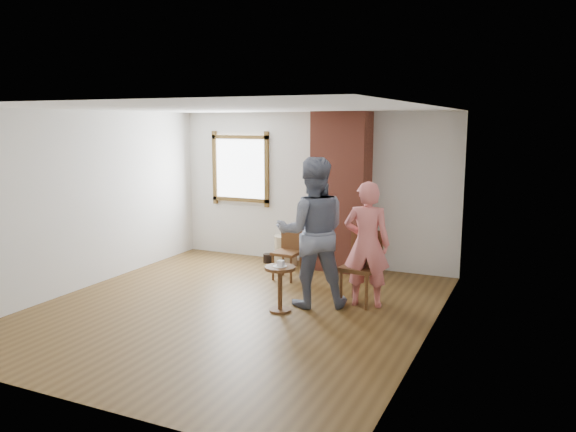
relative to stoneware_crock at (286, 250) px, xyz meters
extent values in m
plane|color=brown|center=(0.35, -2.40, -0.25)|extent=(5.50, 5.50, 0.00)
cube|color=silver|center=(0.35, 0.35, 1.05)|extent=(5.00, 0.04, 2.60)
cube|color=silver|center=(-2.15, -2.40, 1.05)|extent=(0.04, 5.50, 2.60)
cube|color=silver|center=(2.85, -2.40, 1.05)|extent=(0.04, 5.50, 2.60)
cube|color=white|center=(0.35, -2.40, 2.35)|extent=(5.00, 5.50, 0.04)
cube|color=brown|center=(-1.05, 0.31, 1.35)|extent=(1.14, 0.06, 1.34)
cube|color=white|center=(-1.05, 0.33, 1.35)|extent=(1.00, 0.02, 1.20)
cube|color=#A14B39|center=(0.95, 0.10, 1.05)|extent=(0.90, 0.50, 2.60)
cylinder|color=tan|center=(0.00, 0.00, 0.00)|extent=(0.49, 0.49, 0.51)
cylinder|color=black|center=(-0.35, 0.00, -0.18)|extent=(0.18, 0.18, 0.16)
cube|color=brown|center=(0.39, -0.81, 0.17)|extent=(0.42, 0.42, 0.05)
cylinder|color=brown|center=(0.22, -0.95, -0.04)|extent=(0.04, 0.04, 0.42)
cylinder|color=brown|center=(0.54, -0.98, -0.04)|extent=(0.04, 0.04, 0.42)
cylinder|color=brown|center=(0.25, -0.64, -0.04)|extent=(0.04, 0.04, 0.42)
cylinder|color=brown|center=(0.56, -0.66, -0.04)|extent=(0.04, 0.04, 0.42)
cube|color=brown|center=(0.41, -0.63, 0.38)|extent=(0.39, 0.07, 0.42)
cube|color=brown|center=(1.79, -1.50, 0.24)|extent=(0.52, 0.52, 0.05)
cylinder|color=brown|center=(1.58, -1.65, -0.01)|extent=(0.04, 0.04, 0.49)
cylinder|color=brown|center=(1.95, -1.71, -0.01)|extent=(0.04, 0.04, 0.49)
cylinder|color=brown|center=(1.63, -1.28, -0.01)|extent=(0.04, 0.04, 0.49)
cylinder|color=brown|center=(2.00, -1.34, -0.01)|extent=(0.04, 0.04, 0.49)
cube|color=brown|center=(1.82, -1.29, 0.49)|extent=(0.46, 0.11, 0.49)
cylinder|color=brown|center=(0.95, -2.23, 0.33)|extent=(0.40, 0.40, 0.04)
cylinder|color=brown|center=(0.95, -2.23, 0.04)|extent=(0.06, 0.06, 0.54)
cylinder|color=brown|center=(0.95, -2.23, -0.24)|extent=(0.28, 0.28, 0.03)
cylinder|color=white|center=(0.95, -2.23, 0.35)|extent=(0.18, 0.18, 0.01)
cube|color=white|center=(0.96, -2.23, 0.38)|extent=(0.08, 0.07, 0.06)
imported|color=#121B33|center=(1.22, -1.80, 0.74)|extent=(1.20, 1.10, 1.99)
imported|color=#EB7675|center=(1.88, -1.52, 0.58)|extent=(0.68, 0.51, 1.68)
camera|label=1|loc=(3.95, -8.54, 2.17)|focal=35.00mm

